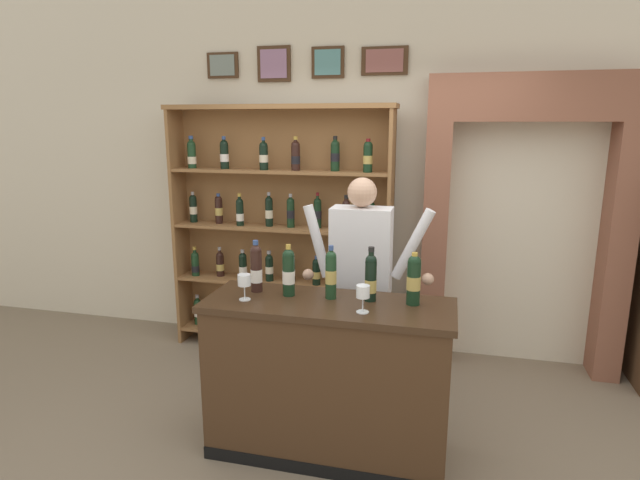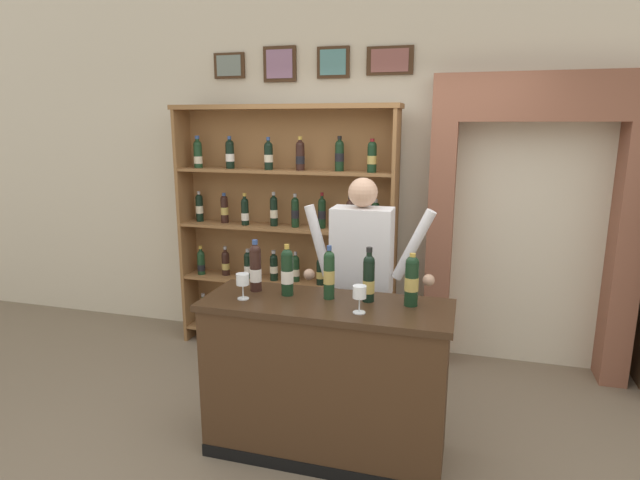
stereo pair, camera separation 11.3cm
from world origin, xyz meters
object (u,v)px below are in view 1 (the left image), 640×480
(tasting_bottle_prosecco, at_px, (289,272))
(tasting_bottle_chianti, at_px, (371,277))
(wine_shelf, at_px, (281,228))
(tasting_bottle_super_tuscan, at_px, (256,268))
(tasting_counter, at_px, (328,379))
(wine_glass_left, at_px, (244,281))
(tasting_bottle_bianco, at_px, (331,273))
(wine_glass_right, at_px, (363,293))
(tasting_bottle_riserva, at_px, (414,279))
(shopkeeper, at_px, (361,271))

(tasting_bottle_prosecco, bearing_deg, tasting_bottle_chianti, 2.66)
(wine_shelf, bearing_deg, tasting_bottle_prosecco, -70.01)
(tasting_bottle_super_tuscan, distance_m, tasting_bottle_chianti, 0.72)
(tasting_counter, xyz_separation_m, wine_glass_left, (-0.49, -0.08, 0.61))
(tasting_bottle_bianco, bearing_deg, wine_glass_left, -162.90)
(tasting_counter, xyz_separation_m, tasting_bottle_chianti, (0.24, 0.09, 0.64))
(wine_glass_right, bearing_deg, wine_shelf, 122.45)
(tasting_bottle_super_tuscan, distance_m, wine_glass_right, 0.74)
(wine_shelf, bearing_deg, tasting_bottle_super_tuscan, -78.27)
(tasting_bottle_riserva, bearing_deg, wine_shelf, 132.82)
(tasting_bottle_bianco, relative_size, tasting_bottle_chianti, 0.99)
(tasting_bottle_bianco, bearing_deg, tasting_bottle_prosecco, -178.32)
(tasting_bottle_bianco, bearing_deg, tasting_counter, -89.69)
(shopkeeper, height_order, tasting_bottle_chianti, shopkeeper)
(tasting_counter, distance_m, wine_glass_right, 0.66)
(shopkeeper, distance_m, tasting_bottle_super_tuscan, 0.76)
(wine_glass_right, bearing_deg, shopkeeper, 100.42)
(tasting_bottle_prosecco, bearing_deg, tasting_bottle_super_tuscan, 173.13)
(wine_shelf, distance_m, tasting_bottle_prosecco, 1.46)
(tasting_counter, relative_size, wine_glass_left, 9.44)
(tasting_counter, xyz_separation_m, tasting_bottle_bianco, (-0.00, 0.07, 0.65))
(wine_glass_left, bearing_deg, wine_glass_right, -3.06)
(tasting_bottle_prosecco, xyz_separation_m, tasting_bottle_chianti, (0.50, 0.02, -0.00))
(shopkeeper, bearing_deg, tasting_counter, -100.16)
(tasting_bottle_bianco, xyz_separation_m, tasting_bottle_riserva, (0.49, 0.01, -0.00))
(tasting_bottle_bianco, bearing_deg, wine_shelf, 119.21)
(tasting_bottle_chianti, bearing_deg, wine_glass_right, -93.32)
(shopkeeper, xyz_separation_m, tasting_bottle_prosecco, (-0.36, -0.50, 0.11))
(tasting_bottle_chianti, bearing_deg, tasting_bottle_bianco, -176.26)
(tasting_bottle_chianti, bearing_deg, tasting_bottle_super_tuscan, 179.75)
(wine_shelf, relative_size, tasting_counter, 1.46)
(wine_glass_left, bearing_deg, tasting_bottle_chianti, 12.90)
(tasting_counter, xyz_separation_m, tasting_bottle_super_tuscan, (-0.48, 0.09, 0.65))
(tasting_bottle_riserva, bearing_deg, wine_glass_left, -170.46)
(tasting_bottle_prosecco, relative_size, wine_glass_left, 2.03)
(tasting_bottle_super_tuscan, distance_m, tasting_bottle_bianco, 0.48)
(tasting_bottle_super_tuscan, relative_size, tasting_bottle_bianco, 1.00)
(tasting_bottle_chianti, xyz_separation_m, wine_glass_right, (-0.01, -0.21, -0.03))
(wine_shelf, bearing_deg, wine_glass_right, -57.55)
(tasting_bottle_riserva, bearing_deg, shopkeeper, 129.23)
(tasting_bottle_prosecco, height_order, tasting_bottle_chianti, tasting_bottle_chianti)
(tasting_bottle_super_tuscan, height_order, wine_glass_left, tasting_bottle_super_tuscan)
(tasting_bottle_prosecco, xyz_separation_m, wine_glass_right, (0.49, -0.18, -0.04))
(tasting_bottle_chianti, relative_size, wine_glass_right, 2.09)
(wine_glass_right, bearing_deg, tasting_bottle_super_tuscan, 163.54)
(tasting_bottle_super_tuscan, bearing_deg, tasting_bottle_riserva, -0.33)
(tasting_counter, xyz_separation_m, tasting_bottle_riserva, (0.49, 0.09, 0.65))
(shopkeeper, xyz_separation_m, tasting_bottle_riserva, (0.39, -0.47, 0.11))
(tasting_bottle_bianco, bearing_deg, tasting_bottle_chianti, 3.74)
(tasting_bottle_prosecco, xyz_separation_m, wine_glass_left, (-0.23, -0.14, -0.03))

